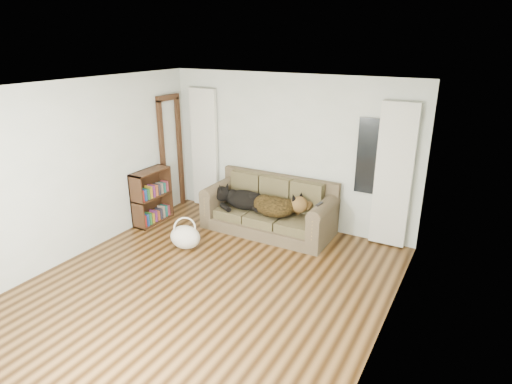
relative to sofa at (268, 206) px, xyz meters
The scene contains 15 objects.
floor 2.03m from the sofa, 87.02° to the right, with size 5.00×5.00×0.00m, color black.
ceiling 2.92m from the sofa, 87.02° to the right, with size 5.00×5.00×0.00m, color white.
wall_back 1.00m from the sofa, 78.90° to the left, with size 4.50×0.04×2.60m, color silver.
wall_left 3.04m from the sofa, 137.39° to the right, with size 0.04×5.00×2.60m, color silver.
wall_right 3.19m from the sofa, 40.01° to the right, with size 0.04×5.00×2.60m, color silver.
curtain_left 1.80m from the sofa, 164.43° to the left, with size 0.55×0.08×2.25m, color silver.
curtain_right 2.08m from the sofa, 13.16° to the left, with size 0.55×0.08×2.25m, color silver.
window_pane 1.89m from the sofa, 17.68° to the left, with size 0.50×0.03×1.20m, color black.
door_casing 2.18m from the sofa, behind, with size 0.07×0.60×2.10m, color black.
sofa is the anchor object (origin of this frame).
dog_black_lab 0.49m from the sofa, behind, with size 0.73×0.51×0.31m, color black.
dog_shepherd 0.21m from the sofa, 19.57° to the right, with size 0.78×0.55×0.34m, color black.
tv_remote 1.02m from the sofa, ahead, with size 0.05×0.18×0.02m, color black.
tote_bag 1.50m from the sofa, 125.23° to the right, with size 0.50×0.39×0.37m, color beige.
bookshelf 2.09m from the sofa, 161.63° to the right, with size 0.29×0.77×0.97m, color black.
Camera 1 is at (2.97, -3.99, 3.14)m, focal length 30.00 mm.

